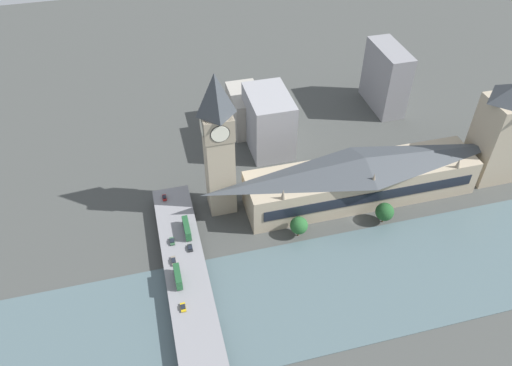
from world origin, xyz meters
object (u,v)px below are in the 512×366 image
object	(u,v)px
car_northbound_tail	(174,261)
double_decker_bus_rear	(178,276)
parliament_hall	(362,178)
road_bridge	(194,312)
car_southbound_mid	(172,241)
car_southbound_tail	(183,307)
clock_tower	(218,143)
car_northbound_lead	(190,248)
double_decker_bus_mid	(187,228)
car_southbound_lead	(164,198)
victoria_tower	(500,132)

from	to	relation	value
car_northbound_tail	double_decker_bus_rear	bearing A→B (deg)	-176.68
parliament_hall	road_bridge	world-z (taller)	parliament_hall
car_southbound_mid	car_southbound_tail	xyz separation A→B (m)	(-33.44, 0.21, -0.09)
clock_tower	car_northbound_lead	world-z (taller)	clock_tower
road_bridge	car_southbound_mid	bearing A→B (deg)	5.30
clock_tower	car_southbound_mid	world-z (taller)	clock_tower
parliament_hall	car_northbound_lead	bearing A→B (deg)	101.65
road_bridge	double_decker_bus_mid	world-z (taller)	double_decker_bus_mid
car_northbound_lead	car_southbound_lead	size ratio (longest dim) A/B	1.02
car_southbound_mid	double_decker_bus_mid	bearing A→B (deg)	-58.77
car_northbound_tail	car_southbound_lead	size ratio (longest dim) A/B	1.24
victoria_tower	double_decker_bus_rear	size ratio (longest dim) A/B	5.53
parliament_hall	car_northbound_tail	bearing A→B (deg)	103.84
road_bridge	car_southbound_mid	world-z (taller)	car_southbound_mid
parliament_hall	victoria_tower	size ratio (longest dim) A/B	1.95
road_bridge	car_southbound_lead	bearing A→B (deg)	3.08
road_bridge	car_southbound_lead	size ratio (longest dim) A/B	35.99
road_bridge	car_southbound_tail	size ratio (longest dim) A/B	35.47
victoria_tower	car_southbound_tail	distance (m)	165.30
car_southbound_tail	car_southbound_mid	bearing A→B (deg)	-0.36
double_decker_bus_mid	car_northbound_tail	world-z (taller)	double_decker_bus_mid
road_bridge	car_southbound_mid	distance (m)	35.39
double_decker_bus_mid	car_northbound_lead	xyz separation A→B (m)	(-9.64, 0.19, -1.95)
road_bridge	double_decker_bus_mid	bearing A→B (deg)	-5.30
victoria_tower	road_bridge	world-z (taller)	victoria_tower
clock_tower	car_southbound_tail	size ratio (longest dim) A/B	17.84
car_southbound_tail	clock_tower	bearing A→B (deg)	-24.98
victoria_tower	double_decker_bus_rear	bearing A→B (deg)	101.55
parliament_hall	clock_tower	bearing A→B (deg)	81.01
parliament_hall	car_northbound_tail	distance (m)	93.42
clock_tower	car_southbound_tail	bearing A→B (deg)	155.02
double_decker_bus_rear	clock_tower	bearing A→B (deg)	-31.30
car_southbound_tail	car_southbound_lead	bearing A→B (deg)	-0.10
parliament_hall	car_southbound_mid	xyz separation A→B (m)	(-11.68, 89.78, -5.65)
clock_tower	car_northbound_tail	size ratio (longest dim) A/B	14.54
clock_tower	car_northbound_lead	distance (m)	45.25
car_southbound_lead	clock_tower	bearing A→B (deg)	-102.51
clock_tower	double_decker_bus_rear	distance (m)	57.23
road_bridge	double_decker_bus_mid	distance (m)	39.72
clock_tower	double_decker_bus_mid	distance (m)	38.61
car_northbound_tail	clock_tower	bearing A→B (deg)	-39.03
victoria_tower	car_southbound_mid	world-z (taller)	victoria_tower
parliament_hall	car_southbound_tail	xyz separation A→B (m)	(-45.12, 89.99, -5.74)
parliament_hall	double_decker_bus_rear	distance (m)	95.62
clock_tower	double_decker_bus_mid	bearing A→B (deg)	133.45
double_decker_bus_mid	car_southbound_tail	distance (m)	38.35
parliament_hall	car_northbound_lead	xyz separation A→B (m)	(-17.12, 83.05, -5.74)
victoria_tower	double_decker_bus_rear	distance (m)	161.97
road_bridge	double_decker_bus_rear	world-z (taller)	double_decker_bus_rear
car_southbound_tail	road_bridge	bearing A→B (deg)	-116.84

